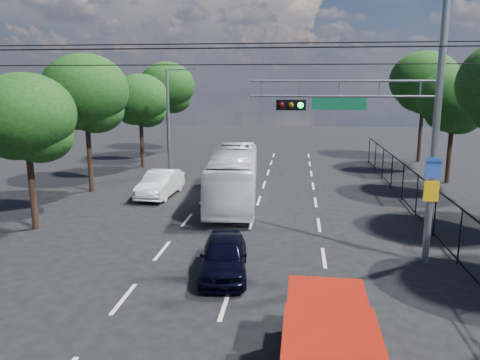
# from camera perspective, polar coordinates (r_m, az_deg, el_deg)

# --- Properties ---
(lane_markings) EXTENTS (6.12, 38.00, 0.01)m
(lane_markings) POSITION_cam_1_polar(r_m,az_deg,el_deg) (23.10, 1.91, -3.74)
(lane_markings) COLOR beige
(lane_markings) RESTS_ON ground
(signal_mast) EXTENTS (6.43, 0.39, 9.50)m
(signal_mast) POSITION_cam_1_polar(r_m,az_deg,el_deg) (16.54, 18.85, 7.86)
(signal_mast) COLOR slate
(signal_mast) RESTS_ON ground
(streetlight_left) EXTENTS (2.09, 0.22, 7.08)m
(streetlight_left) POSITION_cam_1_polar(r_m,az_deg,el_deg) (31.36, -8.43, 7.57)
(streetlight_left) COLOR slate
(streetlight_left) RESTS_ON ground
(utility_wires) EXTENTS (22.00, 5.04, 0.74)m
(utility_wires) POSITION_cam_1_polar(r_m,az_deg,el_deg) (17.14, 0.52, 15.26)
(utility_wires) COLOR black
(utility_wires) RESTS_ON ground
(fence_right) EXTENTS (0.06, 34.03, 2.00)m
(fence_right) POSITION_cam_1_polar(r_m,az_deg,el_deg) (21.75, 21.87, -2.80)
(fence_right) COLOR black
(fence_right) RESTS_ON ground
(tree_right_d) EXTENTS (4.32, 4.32, 7.02)m
(tree_right_d) POSITION_cam_1_polar(r_m,az_deg,el_deg) (31.69, 24.63, 8.33)
(tree_right_d) COLOR black
(tree_right_d) RESTS_ON ground
(tree_right_e) EXTENTS (5.28, 5.28, 8.58)m
(tree_right_e) POSITION_cam_1_polar(r_m,az_deg,el_deg) (39.41, 21.54, 10.64)
(tree_right_e) COLOR black
(tree_right_e) RESTS_ON ground
(tree_left_b) EXTENTS (4.08, 4.08, 6.63)m
(tree_left_b) POSITION_cam_1_polar(r_m,az_deg,el_deg) (21.37, -24.55, 6.42)
(tree_left_b) COLOR black
(tree_left_b) RESTS_ON ground
(tree_left_c) EXTENTS (4.80, 4.80, 7.80)m
(tree_left_c) POSITION_cam_1_polar(r_m,az_deg,el_deg) (27.78, -18.25, 9.58)
(tree_left_c) COLOR black
(tree_left_c) RESTS_ON ground
(tree_left_d) EXTENTS (4.20, 4.20, 6.83)m
(tree_left_d) POSITION_cam_1_polar(r_m,az_deg,el_deg) (35.09, -12.04, 9.16)
(tree_left_d) COLOR black
(tree_left_d) RESTS_ON ground
(tree_left_e) EXTENTS (4.92, 4.92, 7.99)m
(tree_left_e) POSITION_cam_1_polar(r_m,az_deg,el_deg) (42.77, -8.85, 10.80)
(tree_left_e) COLOR black
(tree_left_e) RESTS_ON ground
(red_pickup) EXTENTS (1.90, 4.96, 1.83)m
(red_pickup) POSITION_cam_1_polar(r_m,az_deg,el_deg) (10.06, 10.67, -19.74)
(red_pickup) COLOR black
(red_pickup) RESTS_ON ground
(navy_hatchback) EXTENTS (1.91, 3.88, 1.27)m
(navy_hatchback) POSITION_cam_1_polar(r_m,az_deg,el_deg) (15.52, -1.98, -9.22)
(navy_hatchback) COLOR black
(navy_hatchback) RESTS_ON ground
(white_bus) EXTENTS (3.02, 9.91, 2.72)m
(white_bus) POSITION_cam_1_polar(r_m,az_deg,el_deg) (24.61, -0.76, 0.48)
(white_bus) COLOR white
(white_bus) RESTS_ON ground
(white_van) EXTENTS (1.76, 4.38, 1.42)m
(white_van) POSITION_cam_1_polar(r_m,az_deg,el_deg) (26.21, -9.68, -0.44)
(white_van) COLOR silver
(white_van) RESTS_ON ground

